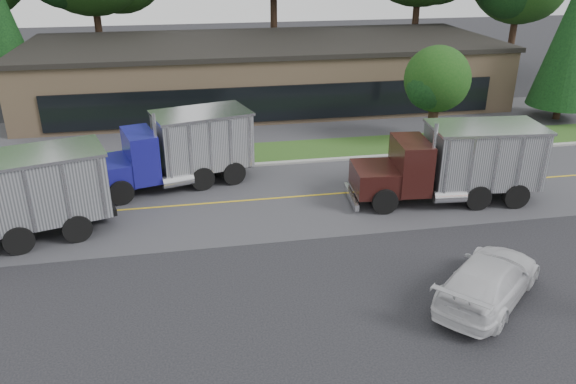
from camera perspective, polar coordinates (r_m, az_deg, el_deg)
name	(u,v)px	position (r m, az deg, el deg)	size (l,w,h in m)	color
ground	(323,320)	(17.50, 3.54, -12.85)	(140.00, 140.00, 0.00)	#303035
road	(275,199)	(25.12, -1.32, -0.68)	(60.00, 8.00, 0.02)	#4B4B50
center_line	(275,199)	(25.12, -1.32, -0.68)	(60.00, 0.12, 0.01)	gold
curb	(262,165)	(28.95, -2.65, 2.73)	(60.00, 0.30, 0.12)	#9E9E99
grass_verge	(257,153)	(30.63, -3.12, 3.93)	(60.00, 3.40, 0.03)	#314E1A
far_parking	(247,126)	(35.33, -4.20, 6.66)	(60.00, 7.00, 0.02)	#4B4B50
strip_mall	(264,73)	(40.84, -2.43, 11.97)	(32.00, 12.00, 4.00)	tan
evergreen_left	(1,26)	(45.60, -27.15, 14.79)	(4.15, 4.15, 9.42)	#382619
evergreen_right	(572,38)	(39.75, 26.89, 13.78)	(4.12, 4.12, 9.35)	#382619
tree_verge	(437,82)	(32.45, 14.94, 10.73)	(3.85, 3.62, 5.49)	#382619
dump_truck_blue	(182,147)	(26.57, -10.76, 4.48)	(7.71, 4.34, 3.36)	black
dump_truck_maroon	(457,161)	(25.48, 16.83, 3.02)	(8.30, 3.30, 3.36)	black
rally_car	(489,279)	(19.03, 19.72, -8.35)	(2.09, 5.13, 1.49)	silver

